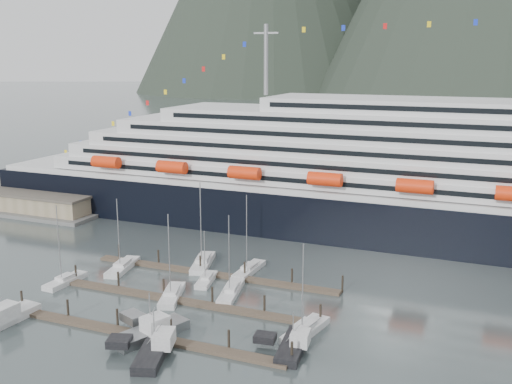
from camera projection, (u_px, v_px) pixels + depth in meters
ground at (195, 313)px, 92.88m from camera, size 1600.00×1600.00×0.00m
cruise_ship at (438, 185)px, 128.54m from camera, size 210.00×30.40×50.30m
warehouse at (28, 200)px, 157.14m from camera, size 46.00×20.00×5.80m
dock_near at (131, 333)px, 85.69m from camera, size 48.18×2.28×3.20m
dock_mid at (177, 300)px, 97.40m from camera, size 48.18×2.28×3.20m
dock_far at (213, 274)px, 109.12m from camera, size 48.18×2.28×3.20m
sailboat_a at (65, 281)px, 105.06m from camera, size 3.00×8.97×14.84m
sailboat_b at (123, 267)px, 112.03m from camera, size 4.76×10.89×14.36m
sailboat_c at (172, 296)px, 98.66m from camera, size 5.83×10.38×15.12m
sailboat_d at (231, 292)px, 100.29m from camera, size 4.73×11.08×14.43m
sailboat_e at (203, 263)px, 114.16m from camera, size 6.01×11.64×17.00m
sailboat_f at (206, 280)px, 105.64m from camera, size 3.79×8.09×10.03m
sailboat_g at (249, 270)px, 110.58m from camera, size 2.69×10.21×15.33m
sailboat_h at (305, 331)px, 85.98m from camera, size 4.75×10.42×14.30m
trawler_b at (150, 331)px, 84.91m from camera, size 9.94×11.91×7.39m
trawler_c at (154, 347)px, 80.30m from camera, size 10.03×13.11×6.47m
trawler_d at (292, 345)px, 81.00m from camera, size 7.84×10.55×6.05m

